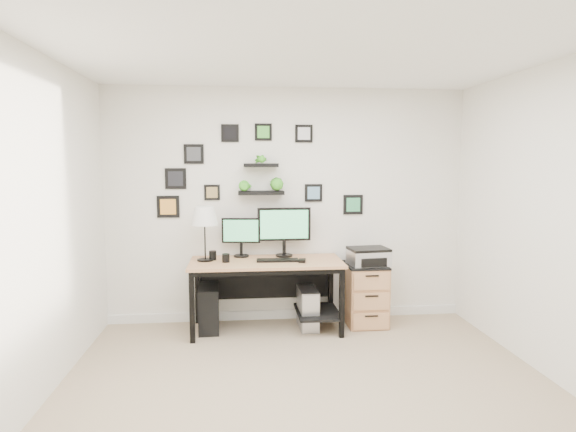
{
  "coord_description": "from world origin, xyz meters",
  "views": [
    {
      "loc": [
        -0.53,
        -3.34,
        1.78
      ],
      "look_at": [
        -0.01,
        1.83,
        1.2
      ],
      "focal_mm": 30.0,
      "sensor_mm": 36.0,
      "label": 1
    }
  ],
  "objects": [
    {
      "name": "pc_tower_black",
      "position": [
        -0.87,
        1.7,
        0.24
      ],
      "size": [
        0.23,
        0.48,
        0.47
      ],
      "primitive_type": "cube",
      "rotation": [
        0.0,
        0.0,
        0.04
      ],
      "color": "black",
      "rests_on": "ground"
    },
    {
      "name": "pen_cup",
      "position": [
        -0.83,
        1.73,
        0.8
      ],
      "size": [
        0.08,
        0.08,
        0.1
      ],
      "primitive_type": "cylinder",
      "color": "black",
      "rests_on": "desk"
    },
    {
      "name": "desk",
      "position": [
        -0.23,
        1.67,
        0.63
      ],
      "size": [
        1.6,
        0.7,
        0.75
      ],
      "color": "tan",
      "rests_on": "ground"
    },
    {
      "name": "printer",
      "position": [
        0.85,
        1.68,
        0.77
      ],
      "size": [
        0.44,
        0.37,
        0.19
      ],
      "color": "silver",
      "rests_on": "file_cabinet"
    },
    {
      "name": "pc_tower_grey",
      "position": [
        0.19,
        1.66,
        0.21
      ],
      "size": [
        0.2,
        0.43,
        0.43
      ],
      "color": "gray",
      "rests_on": "ground"
    },
    {
      "name": "mug",
      "position": [
        -0.68,
        1.6,
        0.79
      ],
      "size": [
        0.08,
        0.08,
        0.09
      ],
      "primitive_type": "cylinder",
      "color": "black",
      "rests_on": "desk"
    },
    {
      "name": "monitor_right",
      "position": [
        -0.05,
        1.85,
        1.07
      ],
      "size": [
        0.58,
        0.19,
        0.54
      ],
      "color": "black",
      "rests_on": "desk"
    },
    {
      "name": "monitor_left",
      "position": [
        -0.52,
        1.87,
        1.0
      ],
      "size": [
        0.42,
        0.18,
        0.43
      ],
      "color": "black",
      "rests_on": "desk"
    },
    {
      "name": "mouse",
      "position": [
        0.11,
        1.52,
        0.77
      ],
      "size": [
        0.09,
        0.12,
        0.03
      ],
      "primitive_type": "cube",
      "rotation": [
        0.0,
        0.0,
        -0.21
      ],
      "color": "black",
      "rests_on": "desk"
    },
    {
      "name": "room",
      "position": [
        0.0,
        1.98,
        0.05
      ],
      "size": [
        4.0,
        4.0,
        4.0
      ],
      "color": "tan",
      "rests_on": "ground"
    },
    {
      "name": "keyboard",
      "position": [
        -0.15,
        1.6,
        0.76
      ],
      "size": [
        0.44,
        0.15,
        0.02
      ],
      "primitive_type": "cube",
      "rotation": [
        0.0,
        0.0,
        -0.03
      ],
      "color": "black",
      "rests_on": "desk"
    },
    {
      "name": "file_cabinet",
      "position": [
        0.83,
        1.72,
        0.34
      ],
      "size": [
        0.43,
        0.53,
        0.67
      ],
      "color": "tan",
      "rests_on": "ground"
    },
    {
      "name": "wall_decor",
      "position": [
        -0.34,
        1.93,
        1.65
      ],
      "size": [
        2.29,
        0.18,
        1.02
      ],
      "color": "black",
      "rests_on": "ground"
    },
    {
      "name": "table_lamp",
      "position": [
        -0.9,
        1.7,
        1.21
      ],
      "size": [
        0.28,
        0.28,
        0.58
      ],
      "color": "black",
      "rests_on": "desk"
    }
  ]
}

